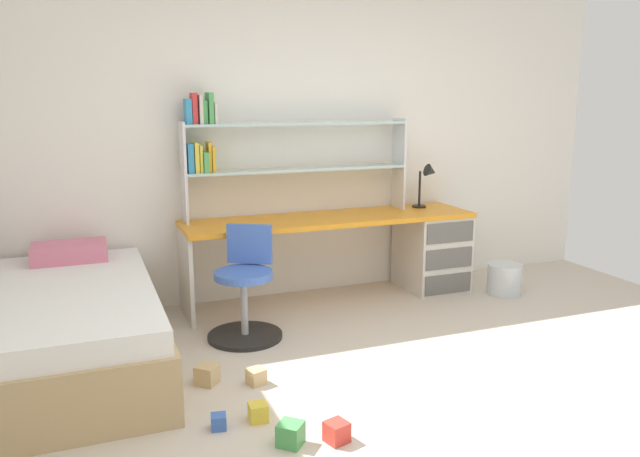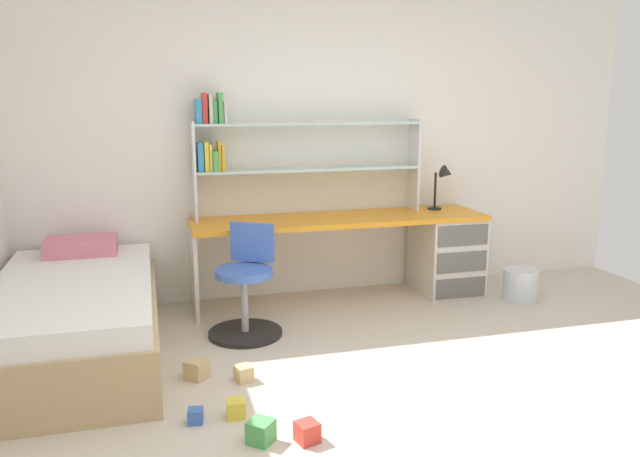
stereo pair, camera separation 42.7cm
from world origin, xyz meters
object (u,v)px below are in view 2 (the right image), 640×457
at_px(bookshelf_hutch, 278,147).
at_px(desk, 414,247).
at_px(toy_block_blue_0, 196,416).
at_px(toy_block_green_2, 261,431).
at_px(swivel_chair, 246,293).
at_px(desk_lamp, 444,180).
at_px(toy_block_yellow_3, 236,408).
at_px(toy_block_red_1, 307,432).
at_px(toy_block_natural_4, 196,369).
at_px(toy_block_natural_5, 244,373).
at_px(waste_bin, 521,285).
at_px(bed_platform, 75,319).

bearing_deg(bookshelf_hutch, desk, -8.99).
bearing_deg(toy_block_blue_0, toy_block_green_2, -42.94).
xyz_separation_m(desk, swivel_chair, (-1.50, -0.53, -0.11)).
height_order(bookshelf_hutch, toy_block_blue_0, bookshelf_hutch).
bearing_deg(bookshelf_hutch, desk_lamp, -3.73).
bearing_deg(toy_block_yellow_3, desk_lamp, 41.01).
distance_m(toy_block_red_1, toy_block_yellow_3, 0.45).
relative_size(bookshelf_hutch, desk_lamp, 4.84).
bearing_deg(swivel_chair, desk, 19.43).
xyz_separation_m(desk_lamp, toy_block_blue_0, (-2.25, -1.78, -0.92)).
xyz_separation_m(desk_lamp, toy_block_natural_4, (-2.20, -1.25, -0.90)).
relative_size(swivel_chair, toy_block_natural_5, 8.22).
bearing_deg(desk_lamp, toy_block_red_1, -129.51).
distance_m(desk, toy_block_red_1, 2.51).
height_order(bookshelf_hutch, toy_block_yellow_3, bookshelf_hutch).
relative_size(toy_block_red_1, toy_block_natural_5, 1.09).
bearing_deg(toy_block_green_2, swivel_chair, 83.79).
relative_size(toy_block_green_2, toy_block_yellow_3, 1.21).
bearing_deg(toy_block_yellow_3, waste_bin, 27.14).
xyz_separation_m(bookshelf_hutch, toy_block_natural_5, (-0.53, -1.45, -1.21)).
distance_m(toy_block_natural_4, toy_block_natural_5, 0.29).
xyz_separation_m(swivel_chair, toy_block_green_2, (-0.16, -1.44, -0.25)).
xyz_separation_m(toy_block_blue_0, toy_block_yellow_3, (0.21, 0.01, 0.01)).
xyz_separation_m(bed_platform, waste_bin, (3.41, 0.26, -0.13)).
height_order(desk_lamp, toy_block_green_2, desk_lamp).
height_order(bed_platform, toy_block_natural_4, bed_platform).
bearing_deg(toy_block_red_1, toy_block_yellow_3, 132.01).
relative_size(bed_platform, toy_block_red_1, 18.72).
bearing_deg(toy_block_blue_0, bed_platform, 122.55).
xyz_separation_m(toy_block_yellow_3, toy_block_natural_5, (0.10, 0.41, -0.00)).
relative_size(bed_platform, toy_block_blue_0, 25.19).
bearing_deg(toy_block_green_2, desk_lamp, 46.37).
bearing_deg(toy_block_red_1, toy_block_natural_4, 118.56).
xyz_separation_m(desk_lamp, bed_platform, (-2.91, -0.73, -0.69)).
distance_m(toy_block_green_2, toy_block_natural_5, 0.69).
distance_m(toy_block_green_2, toy_block_yellow_3, 0.29).
bearing_deg(bookshelf_hutch, swivel_chair, -118.89).
height_order(waste_bin, toy_block_green_2, waste_bin).
bearing_deg(bed_platform, toy_block_red_1, -49.36).
bearing_deg(toy_block_natural_4, swivel_chair, 57.75).
distance_m(bookshelf_hutch, desk_lamp, 1.44).
distance_m(bookshelf_hutch, bed_platform, 1.99).
xyz_separation_m(toy_block_blue_0, toy_block_natural_5, (0.31, 0.42, 0.01)).
height_order(bookshelf_hutch, toy_block_red_1, bookshelf_hutch).
relative_size(swivel_chair, toy_block_natural_4, 6.71).
relative_size(bed_platform, waste_bin, 6.68).
xyz_separation_m(desk, toy_block_natural_5, (-1.64, -1.28, -0.36)).
bearing_deg(bed_platform, waste_bin, 4.36).
height_order(bookshelf_hutch, bed_platform, bookshelf_hutch).
bearing_deg(toy_block_natural_5, bed_platform, 147.38).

